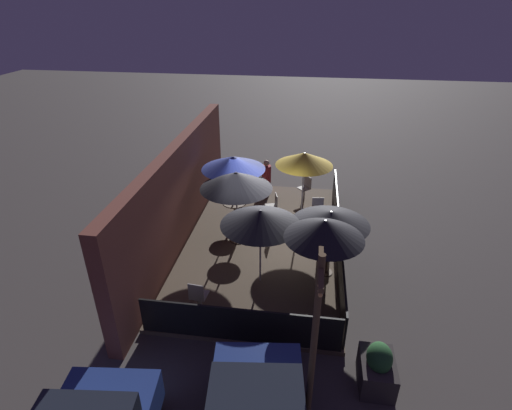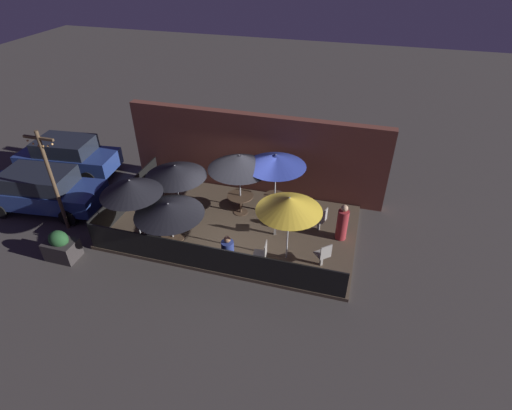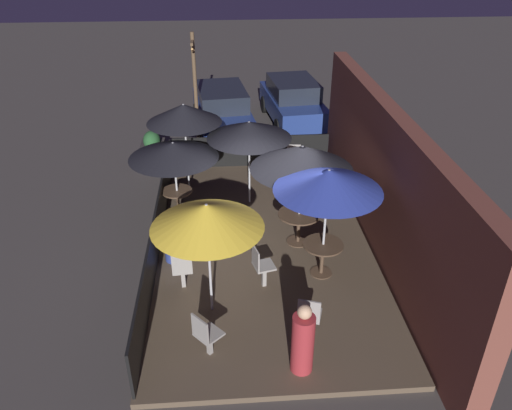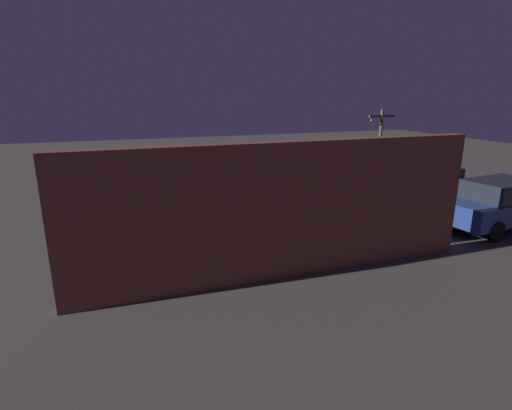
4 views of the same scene
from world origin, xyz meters
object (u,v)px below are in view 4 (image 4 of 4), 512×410
Objects in this scene: dining_table_2 at (221,234)px; patio_chair_2 at (198,223)px; patio_umbrella_3 at (303,151)px; patio_chair_1 at (367,219)px; parked_car_1 at (500,203)px; parked_car_0 at (423,188)px; dining_table_1 at (266,198)px; patio_umbrella_2 at (219,174)px; patio_chair_0 at (132,220)px; planter_box at (337,191)px; patron_1 at (120,234)px; patio_chair_3 at (149,238)px; patron_0 at (217,205)px; dining_table_0 at (259,225)px; patio_umbrella_1 at (266,164)px; patio_umbrella_4 at (168,166)px; patio_umbrella_5 at (306,165)px; light_post at (379,154)px; patio_umbrella_0 at (259,171)px; patio_chair_4 at (189,210)px.

patio_chair_2 reaches higher than dining_table_2.
patio_chair_1 is at bearing 104.15° from patio_umbrella_3.
parked_car_0 is at bearing -78.33° from parked_car_1.
parked_car_0 is at bearing 168.62° from dining_table_1.
patio_umbrella_2 is 4.86m from patio_umbrella_3.
planter_box reaches higher than patio_chair_0.
patron_1 is at bearing 24.72° from dining_table_1.
patio_chair_3 is 0.79× the size of patron_0.
parked_car_1 reaches higher than dining_table_0.
patio_umbrella_1 is at bearing 57.47° from patio_chair_0.
patio_umbrella_4 is at bearing 13.52° from dining_table_1.
dining_table_2 is (2.55, 3.15, 0.00)m from dining_table_1.
dining_table_0 is at bearing 27.27° from patio_umbrella_5.
patio_umbrella_1 is at bearing -50.97° from patio_chair_1.
patio_umbrella_2 reaches higher than dining_table_2.
patio_umbrella_4 is 2.43× the size of dining_table_0.
patio_umbrella_2 is at bearing -9.99° from parked_car_1.
patio_chair_2 is 8.85m from parked_car_0.
light_post is 0.88× the size of parked_car_1.
patio_chair_3 is at bearing 64.14° from patio_umbrella_4.
planter_box is at bearing 60.36° from patio_chair_0.
parked_car_1 is (-4.69, 0.61, 0.21)m from patio_chair_1.
dining_table_0 is 1.06× the size of patio_chair_0.
dining_table_1 is at bearing -115.20° from patio_umbrella_0.
patio_umbrella_3 reaches higher than patio_chair_2.
patio_umbrella_3 is 2.37× the size of planter_box.
patio_umbrella_5 reaches higher than planter_box.
planter_box reaches higher than patio_chair_4.
dining_table_0 is 3.13m from dining_table_1.
parked_car_1 is (-5.44, 3.59, -1.52)m from patio_umbrella_3.
patio_umbrella_2 is at bearing 0.00° from patio_chair_3.
patio_umbrella_5 is at bearing 26.33° from patio_chair_3.
patron_0 is 9.39m from parked_car_1.
patio_umbrella_2 is 3.44m from patio_umbrella_5.
patio_umbrella_3 is 2.60× the size of patio_chair_2.
dining_table_0 is at bearing 4.58° from patron_0.
patio_umbrella_1 is (-1.33, -2.83, -0.32)m from patio_umbrella_0.
patio_umbrella_1 is 1.58× the size of patron_1.
dining_table_0 is 0.25× the size of light_post.
patio_umbrella_5 reaches higher than patio_chair_3.
patio_chair_4 is (1.51, -2.56, -1.64)m from patio_umbrella_0.
patron_0 is (-1.68, -0.84, -1.59)m from patio_umbrella_4.
light_post is at bearing -176.65° from patio_umbrella_4.
patron_1 is at bearing -91.81° from patio_chair_2.
patio_chair_2 is at bearing -9.22° from patio_chair_1.
patio_umbrella_3 is at bearing -142.76° from dining_table_2.
dining_table_2 is at bearing -9.99° from parked_car_1.
patio_umbrella_2 is at bearing -18.25° from patron_0.
patio_chair_2 is at bearing 23.92° from planter_box.
patio_umbrella_2 reaches higher than patron_1.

